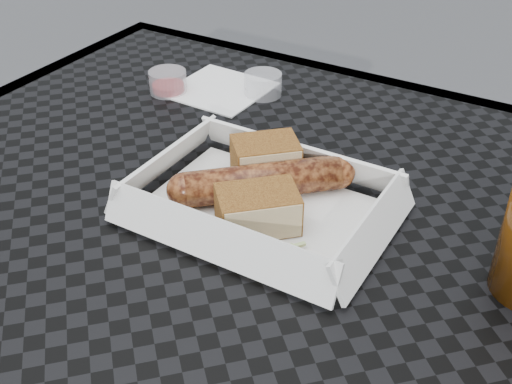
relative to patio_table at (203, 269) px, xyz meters
The scene contains 9 objects.
patio_table is the anchor object (origin of this frame).
food_tray 0.10m from the patio_table, 28.83° to the left, with size 0.22×0.15×0.00m, color white.
bratwurst 0.12m from the patio_table, 48.96° to the left, with size 0.15×0.14×0.04m.
bread_near 0.13m from the patio_table, 71.82° to the left, with size 0.07×0.05×0.04m, color brown.
bread_far 0.12m from the patio_table, ahead, with size 0.08×0.05×0.04m, color brown.
veg_garnish 0.14m from the patio_table, 11.20° to the right, with size 0.03×0.03×0.00m.
napkin 0.29m from the patio_table, 119.10° to the left, with size 0.12×0.12×0.00m, color white.
condiment_cup_sauce 0.29m from the patio_table, 133.31° to the left, with size 0.05×0.05×0.03m, color maroon.
condiment_cup_empty 0.29m from the patio_table, 106.71° to the left, with size 0.05×0.05×0.03m, color silver.
Camera 1 is at (0.31, -0.42, 1.12)m, focal length 45.00 mm.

